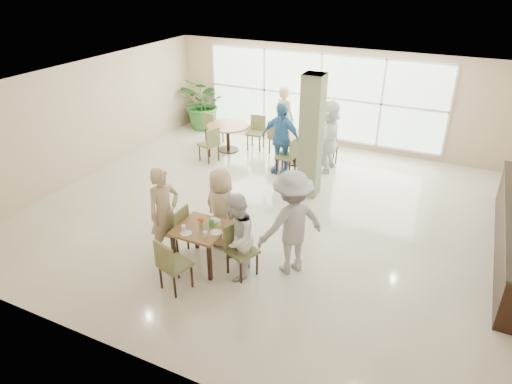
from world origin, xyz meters
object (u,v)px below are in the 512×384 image
at_px(teen_left, 164,213).
at_px(adult_a, 281,139).
at_px(main_table, 202,233).
at_px(round_table_right, 295,142).
at_px(teen_far, 221,208).
at_px(adult_standing, 284,118).
at_px(potted_plant, 204,104).
at_px(teen_standing, 292,223).
at_px(adult_b, 328,136).
at_px(round_table_left, 228,131).
at_px(teen_right, 236,237).

height_order(teen_left, adult_a, adult_a).
height_order(main_table, round_table_right, same).
xyz_separation_m(teen_far, adult_standing, (-0.88, 5.18, 0.11)).
height_order(teen_far, adult_standing, adult_standing).
xyz_separation_m(potted_plant, teen_far, (3.79, -5.58, -0.05)).
bearing_deg(teen_far, teen_standing, -175.90).
height_order(teen_left, adult_standing, adult_standing).
bearing_deg(adult_b, teen_left, -16.32).
xyz_separation_m(round_table_left, adult_a, (1.92, -0.74, 0.32)).
xyz_separation_m(teen_left, teen_far, (0.74, 0.74, -0.09)).
height_order(main_table, teen_right, teen_right).
xyz_separation_m(potted_plant, teen_right, (4.52, -6.35, -0.05)).
bearing_deg(teen_left, potted_plant, 45.50).
height_order(round_table_right, teen_standing, teen_standing).
relative_size(round_table_left, teen_right, 0.76).
height_order(round_table_left, round_table_right, same).
bearing_deg(potted_plant, teen_far, -55.82).
height_order(main_table, teen_left, teen_left).
bearing_deg(teen_far, teen_left, 56.83).
distance_m(main_table, round_table_left, 5.48).
relative_size(round_table_left, adult_a, 0.65).
xyz_separation_m(round_table_right, teen_left, (-0.56, -5.03, 0.29)).
height_order(main_table, adult_a, adult_a).
height_order(teen_far, adult_b, adult_b).
relative_size(teen_far, adult_a, 0.86).
relative_size(round_table_left, teen_far, 0.76).
xyz_separation_m(potted_plant, adult_standing, (2.91, -0.39, 0.06)).
bearing_deg(adult_a, teen_left, -89.47).
distance_m(potted_plant, teen_far, 6.74).
distance_m(teen_left, teen_standing, 2.30).
bearing_deg(adult_a, potted_plant, 156.12).
height_order(potted_plant, teen_far, potted_plant).
distance_m(potted_plant, teen_left, 7.01).
bearing_deg(main_table, adult_b, 81.74).
distance_m(round_table_right, teen_right, 5.15).
height_order(teen_left, adult_b, adult_b).
bearing_deg(potted_plant, teen_standing, -47.61).
height_order(teen_standing, adult_b, teen_standing).
relative_size(main_table, adult_b, 0.47).
xyz_separation_m(teen_far, teen_right, (0.73, -0.77, -0.00)).
xyz_separation_m(round_table_right, teen_far, (0.18, -4.29, 0.20)).
height_order(round_table_left, potted_plant, potted_plant).
relative_size(potted_plant, teen_left, 0.96).
xyz_separation_m(round_table_left, adult_b, (2.95, -0.09, 0.33)).
xyz_separation_m(round_table_right, teen_right, (0.91, -5.06, 0.20)).
bearing_deg(potted_plant, round_table_right, -19.62).
relative_size(teen_left, teen_far, 1.11).
distance_m(teen_right, adult_standing, 6.17).
relative_size(potted_plant, teen_far, 1.07).
bearing_deg(round_table_left, adult_b, -1.66).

